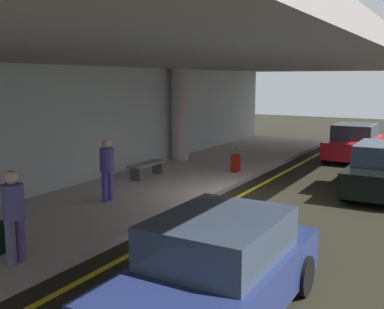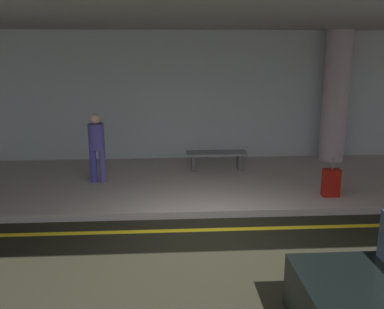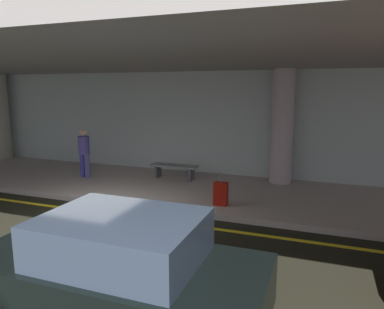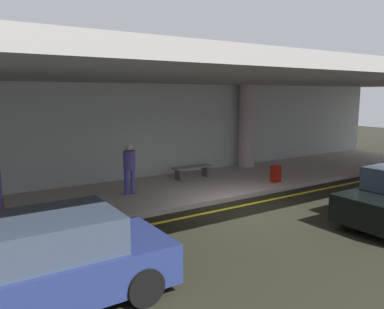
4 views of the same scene
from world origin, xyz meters
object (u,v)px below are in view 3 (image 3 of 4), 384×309
Objects in this scene: support_column_left_mid at (1,117)px; support_column_center at (282,127)px; car_black at (118,271)px; bench_metal at (174,169)px; traveler_with_luggage at (84,150)px; suitcase_upright_secondary at (221,194)px.

support_column_left_mid is 12.00m from support_column_center.
car_black is 2.56× the size of bench_metal.
support_column_center is 3.83m from bench_metal.
traveler_with_luggage is (-5.19, 6.21, 0.40)m from car_black.
car_black is at bearing 144.05° from traveler_with_luggage.
support_column_center is at bearing -151.31° from traveler_with_luggage.
support_column_center reaches higher than traveler_with_luggage.
support_column_left_mid reaches higher than bench_metal.
support_column_center is at bearing 13.19° from bench_metal.
support_column_center is (12.00, 0.00, 0.00)m from support_column_left_mid.
bench_metal is at bearing -149.78° from traveler_with_luggage.
suitcase_upright_secondary is at bearing -44.07° from bench_metal.
traveler_with_luggage reaches higher than bench_metal.
support_column_left_mid is 5.87m from traveler_with_luggage.
traveler_with_luggage reaches higher than car_black.
suitcase_upright_secondary is at bearing 86.89° from car_black.
bench_metal is at bearing -166.81° from support_column_center.
support_column_left_mid is at bearing -2.57° from traveler_with_luggage.
support_column_left_mid is 0.89× the size of car_black.
car_black is 7.41m from bench_metal.
traveler_with_luggage is at bearing -16.72° from support_column_left_mid.
support_column_left_mid is 8.72m from bench_metal.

